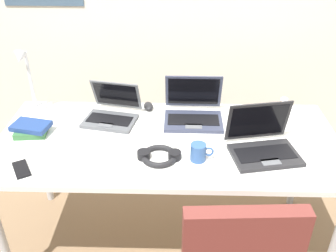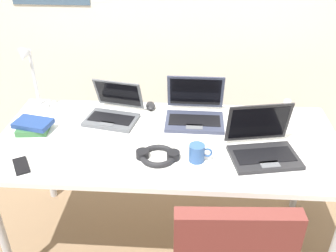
# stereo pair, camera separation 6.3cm
# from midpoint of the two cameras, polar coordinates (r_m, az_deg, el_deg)

# --- Properties ---
(ground_plane) EXTENTS (12.00, 12.00, 0.00)m
(ground_plane) POSITION_cam_midpoint_polar(r_m,az_deg,el_deg) (2.48, -0.76, -16.39)
(ground_plane) COLOR #7A6047
(desk) EXTENTS (1.80, 0.80, 0.74)m
(desk) POSITION_cam_midpoint_polar(r_m,az_deg,el_deg) (2.03, -0.89, -3.31)
(desk) COLOR white
(desk) RESTS_ON ground_plane
(desk_lamp) EXTENTS (0.12, 0.18, 0.40)m
(desk_lamp) POSITION_cam_midpoint_polar(r_m,az_deg,el_deg) (2.32, -20.95, 6.31)
(desk_lamp) COLOR silver
(desk_lamp) RESTS_ON desk
(laptop_mid_desk) EXTENTS (0.37, 0.32, 0.24)m
(laptop_mid_desk) POSITION_cam_midpoint_polar(r_m,az_deg,el_deg) (1.92, 13.10, -2.68)
(laptop_mid_desk) COLOR #232326
(laptop_mid_desk) RESTS_ON desk
(laptop_near_mouse) EXTENTS (0.33, 0.32, 0.20)m
(laptop_near_mouse) POSITION_cam_midpoint_polar(r_m,az_deg,el_deg) (2.18, -9.24, 1.98)
(laptop_near_mouse) COLOR #515459
(laptop_near_mouse) RESTS_ON desk
(laptop_front_left) EXTENTS (0.33, 0.29, 0.24)m
(laptop_front_left) POSITION_cam_midpoint_polar(r_m,az_deg,el_deg) (2.16, 2.98, 2.13)
(laptop_front_left) COLOR #33384C
(laptop_front_left) RESTS_ON desk
(computer_mouse) EXTENTS (0.07, 0.11, 0.03)m
(computer_mouse) POSITION_cam_midpoint_polar(r_m,az_deg,el_deg) (2.28, -3.74, 2.98)
(computer_mouse) COLOR black
(computer_mouse) RESTS_ON desk
(cell_phone) EXTENTS (0.12, 0.15, 0.01)m
(cell_phone) POSITION_cam_midpoint_polar(r_m,az_deg,el_deg) (1.92, -22.01, -6.02)
(cell_phone) COLOR black
(cell_phone) RESTS_ON desk
(headphones) EXTENTS (0.21, 0.18, 0.04)m
(headphones) POSITION_cam_midpoint_polar(r_m,az_deg,el_deg) (1.85, -2.31, -4.48)
(headphones) COLOR black
(headphones) RESTS_ON desk
(pill_bottle) EXTENTS (0.04, 0.04, 0.08)m
(pill_bottle) POSITION_cam_midpoint_polar(r_m,az_deg,el_deg) (2.34, 16.18, 3.16)
(pill_bottle) COLOR gold
(pill_bottle) RESTS_ON desk
(book_stack) EXTENTS (0.22, 0.16, 0.06)m
(book_stack) POSITION_cam_midpoint_polar(r_m,az_deg,el_deg) (2.17, -20.58, -0.34)
(book_stack) COLOR #336638
(book_stack) RESTS_ON desk
(coffee_mug) EXTENTS (0.11, 0.08, 0.09)m
(coffee_mug) POSITION_cam_midpoint_polar(r_m,az_deg,el_deg) (1.83, 3.63, -3.95)
(coffee_mug) COLOR #2D518C
(coffee_mug) RESTS_ON desk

